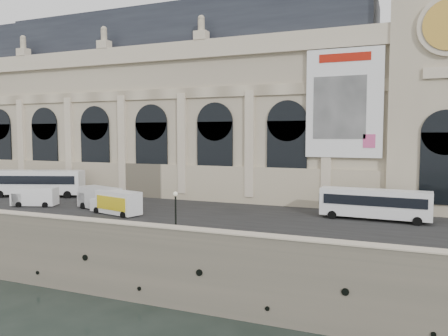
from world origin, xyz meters
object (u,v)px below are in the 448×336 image
object	(u,v)px
van_b	(98,198)
lamp_right	(176,215)
van_c	(33,197)
bus_right	(374,203)
bus_left	(38,182)
box_truck	(116,203)

from	to	relation	value
van_b	lamp_right	size ratio (longest dim) A/B	1.61
van_c	lamp_right	bearing A→B (deg)	-17.67
bus_right	van_c	distance (m)	41.89
bus_right	bus_left	bearing A→B (deg)	-179.95
box_truck	lamp_right	size ratio (longest dim) A/B	1.73
van_b	box_truck	distance (m)	4.61
van_b	bus_left	bearing A→B (deg)	160.35
van_b	lamp_right	distance (m)	18.46
lamp_right	van_b	bearing A→B (deg)	149.63
bus_left	lamp_right	world-z (taller)	lamp_right
bus_left	van_c	xyz separation A→B (m)	(6.03, -6.77, -0.96)
bus_left	bus_right	size ratio (longest dim) A/B	1.17
van_c	box_truck	world-z (taller)	box_truck
bus_right	van_b	world-z (taller)	bus_right
bus_right	lamp_right	size ratio (longest dim) A/B	2.77
van_c	lamp_right	distance (m)	26.44
box_truck	van_c	bearing A→B (deg)	177.01
bus_right	van_c	size ratio (longest dim) A/B	1.95
van_b	van_c	size ratio (longest dim) A/B	1.13
bus_left	van_b	distance (m)	16.26
bus_right	van_c	bearing A→B (deg)	-170.65
bus_right	box_truck	world-z (taller)	bus_right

